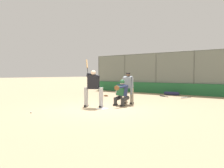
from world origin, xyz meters
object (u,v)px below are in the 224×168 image
(baseball_loose, at_px, (31,112))
(batter_at_plate, at_px, (93,87))
(umpire_home, at_px, (128,87))
(catcher_behind_plate, at_px, (121,92))
(equipment_bag_dugout_side, at_px, (171,93))
(spare_bat_near_backstop, at_px, (185,98))
(fielding_glove_on_dirt, at_px, (106,96))
(spare_bat_by_padding, at_px, (163,96))

(baseball_loose, bearing_deg, batter_at_plate, -109.48)
(umpire_home, bearing_deg, batter_at_plate, 66.11)
(umpire_home, bearing_deg, baseball_loose, 66.91)
(catcher_behind_plate, bearing_deg, equipment_bag_dugout_side, -86.69)
(umpire_home, xyz_separation_m, spare_bat_near_backstop, (-1.48, -4.38, -0.83))
(batter_at_plate, relative_size, spare_bat_near_backstop, 2.70)
(spare_bat_near_backstop, xyz_separation_m, fielding_glove_on_dirt, (4.70, 2.10, 0.02))
(spare_bat_by_padding, bearing_deg, spare_bat_near_backstop, -152.17)
(spare_bat_near_backstop, relative_size, equipment_bag_dugout_side, 0.71)
(catcher_behind_plate, height_order, fielding_glove_on_dirt, catcher_behind_plate)
(spare_bat_near_backstop, bearing_deg, catcher_behind_plate, 9.53)
(fielding_glove_on_dirt, bearing_deg, equipment_bag_dugout_side, -133.26)
(batter_at_plate, height_order, fielding_glove_on_dirt, batter_at_plate)
(catcher_behind_plate, distance_m, equipment_bag_dugout_side, 6.52)
(batter_at_plate, height_order, catcher_behind_plate, batter_at_plate)
(spare_bat_by_padding, height_order, baseball_loose, baseball_loose)
(batter_at_plate, xyz_separation_m, umpire_home, (-0.72, -1.89, -0.07))
(baseball_loose, bearing_deg, spare_bat_by_padding, -100.22)
(umpire_home, relative_size, spare_bat_by_padding, 2.00)
(batter_at_plate, height_order, spare_bat_by_padding, batter_at_plate)
(catcher_behind_plate, distance_m, spare_bat_near_backstop, 5.33)
(batter_at_plate, relative_size, umpire_home, 1.39)
(umpire_home, xyz_separation_m, fielding_glove_on_dirt, (3.22, -2.28, -0.81))
(spare_bat_by_padding, distance_m, equipment_bag_dugout_side, 1.31)
(catcher_behind_plate, xyz_separation_m, fielding_glove_on_dirt, (3.27, -3.00, -0.60))
(baseball_loose, bearing_deg, catcher_behind_plate, -114.11)
(batter_at_plate, height_order, equipment_bag_dugout_side, batter_at_plate)
(baseball_loose, bearing_deg, spare_bat_near_backstop, -109.40)
(catcher_behind_plate, relative_size, fielding_glove_on_dirt, 4.36)
(batter_at_plate, bearing_deg, umpire_home, -127.09)
(baseball_loose, xyz_separation_m, equipment_bag_dugout_side, (-1.72, -10.30, 0.09))
(catcher_behind_plate, relative_size, spare_bat_near_backstop, 1.53)
(spare_bat_near_backstop, bearing_deg, fielding_glove_on_dirt, -40.71)
(fielding_glove_on_dirt, bearing_deg, spare_bat_near_backstop, -155.95)
(equipment_bag_dugout_side, bearing_deg, spare_bat_near_backstop, 135.32)
(spare_bat_near_backstop, bearing_deg, equipment_bag_dugout_side, -109.44)
(catcher_behind_plate, bearing_deg, spare_bat_by_padding, -85.62)
(umpire_home, relative_size, spare_bat_near_backstop, 1.94)
(catcher_behind_plate, xyz_separation_m, umpire_home, (0.05, -0.72, 0.21))
(umpire_home, relative_size, baseball_loose, 21.75)
(fielding_glove_on_dirt, bearing_deg, batter_at_plate, 120.95)
(equipment_bag_dugout_side, bearing_deg, fielding_glove_on_dirt, 46.74)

